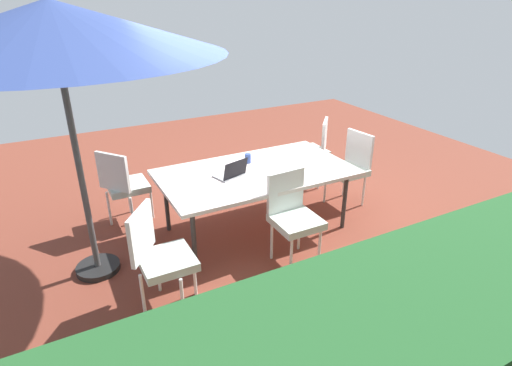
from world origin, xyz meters
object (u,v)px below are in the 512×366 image
at_px(chair_north, 293,214).
at_px(laptop, 232,173).
at_px(dining_table, 256,174).
at_px(cup, 248,158).
at_px(chair_southwest, 313,148).
at_px(chair_northeast, 160,254).
at_px(chair_southeast, 124,183).
at_px(patio_umbrella, 53,29).
at_px(chair_west, 350,165).

relative_size(chair_north, laptop, 2.61).
xyz_separation_m(dining_table, chair_north, (-0.04, 0.74, -0.17)).
xyz_separation_m(dining_table, laptop, (0.32, 0.02, 0.09)).
bearing_deg(cup, chair_north, 90.61).
bearing_deg(chair_southwest, cup, -27.05).
bearing_deg(chair_north, chair_southwest, 46.25).
relative_size(chair_north, cup, 8.76).
height_order(dining_table, laptop, laptop).
bearing_deg(cup, chair_northeast, 37.41).
bearing_deg(chair_north, chair_northeast, 179.97).
relative_size(dining_table, laptop, 5.86).
bearing_deg(chair_northeast, laptop, -16.45).
height_order(chair_northeast, chair_southeast, same).
relative_size(chair_southeast, laptop, 2.61).
distance_m(patio_umbrella, laptop, 2.18).
distance_m(chair_north, chair_west, 1.58).
bearing_deg(laptop, chair_southwest, -170.30).
xyz_separation_m(dining_table, cup, (-0.03, -0.27, 0.10)).
relative_size(laptop, cup, 3.36).
bearing_deg(chair_southwest, chair_north, 0.59).
relative_size(chair_southwest, cup, 8.76).
bearing_deg(chair_northeast, chair_west, -36.18).
xyz_separation_m(chair_northeast, laptop, (-1.06, -0.79, 0.26)).
bearing_deg(chair_southwest, laptop, -22.65).
relative_size(dining_table, chair_southeast, 2.25).
bearing_deg(dining_table, chair_northeast, 30.42).
xyz_separation_m(chair_northeast, cup, (-1.42, -1.08, 0.27)).
height_order(chair_north, chair_west, same).
bearing_deg(patio_umbrella, cup, -172.52).
distance_m(dining_table, cup, 0.29).
bearing_deg(chair_southeast, cup, -150.14).
bearing_deg(laptop, dining_table, 167.91).
bearing_deg(chair_north, laptop, 113.82).
bearing_deg(chair_southeast, chair_northeast, 141.24).
distance_m(dining_table, chair_northeast, 1.61).
distance_m(chair_northeast, chair_southeast, 1.66).
bearing_deg(patio_umbrella, laptop, 178.25).
bearing_deg(chair_west, chair_northeast, -79.77).
bearing_deg(dining_table, laptop, 4.16).
distance_m(patio_umbrella, chair_southwest, 3.78).
bearing_deg(patio_umbrella, chair_west, -179.79).
relative_size(chair_southwest, chair_southeast, 1.00).
relative_size(chair_southwest, laptop, 2.61).
xyz_separation_m(patio_umbrella, chair_west, (-3.27, -0.01, -1.82)).
distance_m(chair_southwest, chair_southeast, 2.72).
relative_size(chair_northeast, chair_southeast, 1.00).
distance_m(patio_umbrella, chair_northeast, 2.06).
distance_m(chair_southwest, chair_west, 0.77).
height_order(dining_table, chair_southwest, chair_southwest).
bearing_deg(dining_table, chair_north, 93.30).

